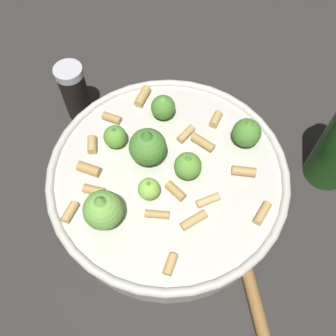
{
  "coord_description": "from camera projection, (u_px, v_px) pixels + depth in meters",
  "views": [
    {
      "loc": [
        0.21,
        0.09,
        0.47
      ],
      "look_at": [
        0.0,
        0.0,
        0.07
      ],
      "focal_mm": 39.79,
      "sensor_mm": 36.0,
      "label": 1
    }
  ],
  "objects": [
    {
      "name": "ground_plane",
      "position": [
        168.0,
        193.0,
        0.53
      ],
      "size": [
        2.4,
        2.4,
        0.0
      ],
      "primitive_type": "plane",
      "color": "#2D2B28"
    },
    {
      "name": "cooking_pan",
      "position": [
        167.0,
        180.0,
        0.49
      ],
      "size": [
        0.31,
        0.31,
        0.12
      ],
      "color": "beige",
      "rests_on": "ground"
    },
    {
      "name": "pepper_shaker",
      "position": [
        75.0,
        92.0,
        0.55
      ],
      "size": [
        0.04,
        0.04,
        0.1
      ],
      "color": "black",
      "rests_on": "ground"
    },
    {
      "name": "wooden_spoon",
      "position": [
        262.0,
        328.0,
        0.43
      ],
      "size": [
        0.21,
        0.15,
        0.02
      ],
      "color": "olive",
      "rests_on": "ground"
    }
  ]
}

